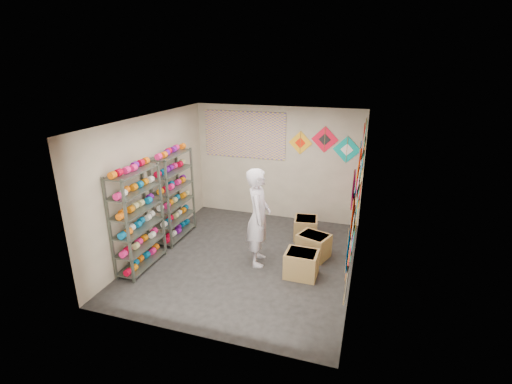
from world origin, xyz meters
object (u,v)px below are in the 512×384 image
(shelf_rack_front, at_px, (138,220))
(shopkeeper, at_px, (258,217))
(shelf_rack_back, at_px, (174,196))
(carton_b, at_px, (313,246))
(carton_a, at_px, (301,264))
(carton_c, at_px, (306,228))

(shelf_rack_front, height_order, shopkeeper, shelf_rack_front)
(shopkeeper, bearing_deg, shelf_rack_front, 98.71)
(shelf_rack_back, height_order, carton_b, shelf_rack_back)
(shopkeeper, distance_m, carton_b, 1.31)
(carton_a, xyz_separation_m, carton_b, (0.09, 0.76, -0.00))
(shelf_rack_back, relative_size, shopkeeper, 1.01)
(shopkeeper, relative_size, carton_b, 3.25)
(shelf_rack_front, xyz_separation_m, shopkeeper, (2.03, 0.82, -0.01))
(shelf_rack_back, xyz_separation_m, carton_a, (2.91, -0.72, -0.71))
(carton_b, bearing_deg, shopkeeper, -131.52)
(carton_b, relative_size, carton_c, 1.08)
(shelf_rack_back, xyz_separation_m, shopkeeper, (2.03, -0.48, -0.01))
(shelf_rack_back, relative_size, carton_b, 3.30)
(shelf_rack_back, distance_m, carton_b, 3.09)
(shelf_rack_front, height_order, shelf_rack_back, same)
(shelf_rack_front, xyz_separation_m, shelf_rack_back, (0.00, 1.30, 0.00))
(shelf_rack_front, relative_size, carton_c, 3.56)
(shelf_rack_back, distance_m, carton_a, 3.08)
(shelf_rack_back, bearing_deg, carton_b, 0.82)
(shelf_rack_front, bearing_deg, carton_c, 37.79)
(shelf_rack_front, xyz_separation_m, carton_a, (2.91, 0.58, -0.71))
(carton_c, bearing_deg, carton_a, -90.26)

